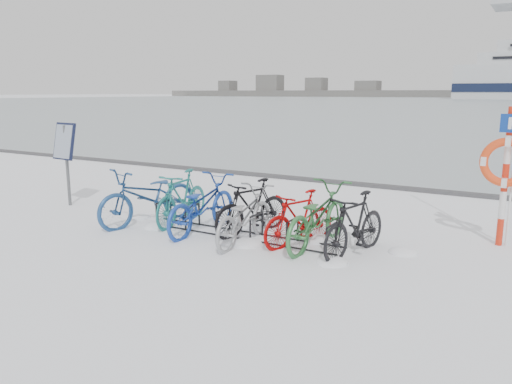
% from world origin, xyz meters
% --- Properties ---
extents(ground, '(900.00, 900.00, 0.00)m').
position_xyz_m(ground, '(0.00, 0.00, 0.00)').
color(ground, white).
rests_on(ground, ground).
extents(quay_edge, '(400.00, 0.25, 0.10)m').
position_xyz_m(quay_edge, '(0.00, 5.90, 0.05)').
color(quay_edge, '#3F3F42').
rests_on(quay_edge, ground).
extents(bike_rack, '(4.00, 0.48, 0.46)m').
position_xyz_m(bike_rack, '(0.00, 0.00, 0.18)').
color(bike_rack, black).
rests_on(bike_rack, ground).
extents(info_board, '(0.66, 0.29, 1.92)m').
position_xyz_m(info_board, '(-4.78, 0.13, 1.38)').
color(info_board, '#595B5E').
rests_on(info_board, ground).
extents(lifebuoy_station, '(0.83, 0.23, 4.31)m').
position_xyz_m(lifebuoy_station, '(4.21, 1.69, 1.45)').
color(lifebuoy_station, red).
rests_on(lifebuoy_station, ground).
extents(shoreline, '(180.00, 12.00, 9.50)m').
position_xyz_m(shoreline, '(-122.02, 260.00, 2.79)').
color(shoreline, '#525252').
rests_on(shoreline, ground).
extents(bike_0, '(1.34, 2.38, 1.18)m').
position_xyz_m(bike_0, '(-2.04, -0.15, 0.59)').
color(bike_0, navy).
rests_on(bike_0, ground).
extents(bike_1, '(0.72, 1.88, 1.10)m').
position_xyz_m(bike_1, '(-1.48, 0.19, 0.55)').
color(bike_1, '#1D736F').
rests_on(bike_1, ground).
extents(bike_2, '(0.76, 2.10, 1.10)m').
position_xyz_m(bike_2, '(-0.78, -0.09, 0.55)').
color(bike_2, '#183C9D').
rests_on(bike_2, ground).
extents(bike_3, '(1.03, 1.82, 1.05)m').
position_xyz_m(bike_3, '(0.11, 0.26, 0.53)').
color(bike_3, black).
rests_on(bike_3, ground).
extents(bike_4, '(0.77, 1.96, 1.01)m').
position_xyz_m(bike_4, '(0.28, -0.29, 0.51)').
color(bike_4, '#919498').
rests_on(bike_4, ground).
extents(bike_5, '(1.01, 1.69, 0.98)m').
position_xyz_m(bike_5, '(1.18, 0.07, 0.49)').
color(bike_5, '#A60707').
rests_on(bike_5, ground).
extents(bike_6, '(0.87, 2.16, 1.11)m').
position_xyz_m(bike_6, '(1.48, 0.15, 0.56)').
color(bike_6, '#2F6E38').
rests_on(bike_6, ground).
extents(bike_7, '(0.87, 1.82, 1.06)m').
position_xyz_m(bike_7, '(2.19, 0.02, 0.53)').
color(bike_7, black).
rests_on(bike_7, ground).
extents(snow_drifts, '(5.84, 1.55, 0.19)m').
position_xyz_m(snow_drifts, '(0.49, -0.01, 0.00)').
color(snow_drifts, white).
rests_on(snow_drifts, ground).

